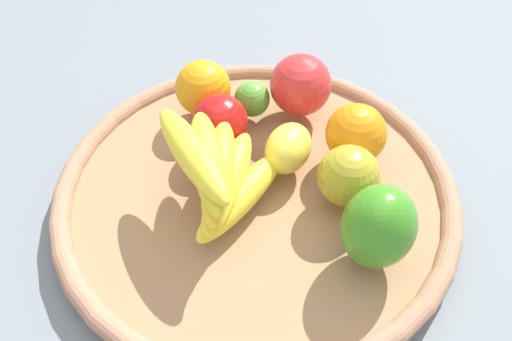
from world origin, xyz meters
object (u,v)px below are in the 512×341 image
at_px(lime_0, 252,99).
at_px(orange_0, 356,134).
at_px(lemon_0, 288,148).
at_px(banana_bunch, 218,173).
at_px(bell_pepper, 379,226).
at_px(apple_1, 349,176).
at_px(apple_2, 220,121).
at_px(apple_0, 301,85).
at_px(orange_1, 203,88).

xyz_separation_m(lime_0, orange_0, (0.10, -0.10, 0.01)).
xyz_separation_m(lemon_0, lime_0, (-0.02, 0.10, -0.00)).
xyz_separation_m(banana_bunch, bell_pepper, (0.14, -0.10, -0.00)).
relative_size(apple_1, bell_pepper, 0.76).
relative_size(banana_bunch, apple_2, 2.34).
height_order(orange_0, apple_0, apple_0).
xyz_separation_m(apple_1, orange_1, (-0.13, 0.18, 0.00)).
bearing_deg(orange_1, lemon_0, -56.90).
distance_m(lime_0, apple_0, 0.06).
distance_m(lemon_0, apple_2, 0.09).
distance_m(banana_bunch, apple_0, 0.18).
xyz_separation_m(apple_2, orange_1, (-0.01, 0.06, 0.00)).
height_order(lime_0, orange_1, orange_1).
bearing_deg(orange_1, apple_1, -55.45).
height_order(lemon_0, bell_pepper, bell_pepper).
bearing_deg(apple_1, apple_2, 134.53).
distance_m(apple_1, apple_0, 0.16).
distance_m(orange_0, apple_0, 0.10).
bearing_deg(orange_1, bell_pepper, -64.16).
height_order(apple_2, bell_pepper, bell_pepper).
height_order(banana_bunch, orange_0, banana_bunch).
distance_m(banana_bunch, orange_1, 0.16).
distance_m(lemon_0, lime_0, 0.10).
distance_m(lemon_0, orange_1, 0.14).
height_order(apple_2, apple_0, apple_0).
bearing_deg(apple_1, orange_1, 124.55).
distance_m(apple_1, bell_pepper, 0.08).
relative_size(apple_2, bell_pepper, 0.74).
xyz_separation_m(apple_1, apple_0, (-0.01, 0.16, 0.01)).
relative_size(lemon_0, orange_1, 0.99).
xyz_separation_m(orange_0, bell_pepper, (-0.03, -0.14, 0.01)).
xyz_separation_m(lemon_0, orange_1, (-0.08, 0.12, 0.01)).
relative_size(lime_0, orange_0, 0.65).
bearing_deg(lemon_0, orange_0, -4.05).
relative_size(orange_0, apple_0, 0.91).
distance_m(banana_bunch, apple_2, 0.10).
bearing_deg(apple_0, orange_1, 167.12).
bearing_deg(orange_1, apple_2, -82.10).
bearing_deg(apple_0, lemon_0, -114.57).
bearing_deg(apple_1, lemon_0, 127.10).
relative_size(lemon_0, bell_pepper, 0.77).
distance_m(lime_0, orange_0, 0.14).
relative_size(banana_bunch, apple_0, 1.99).
xyz_separation_m(apple_0, bell_pepper, (0.01, -0.23, 0.01)).
bearing_deg(orange_1, apple_0, -12.88).
bearing_deg(apple_0, orange_0, -69.12).
bearing_deg(apple_2, banana_bunch, -101.66).
xyz_separation_m(lemon_0, banana_bunch, (-0.09, -0.04, 0.02)).
bearing_deg(banana_bunch, orange_0, 11.23).
relative_size(lemon_0, apple_2, 1.04).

